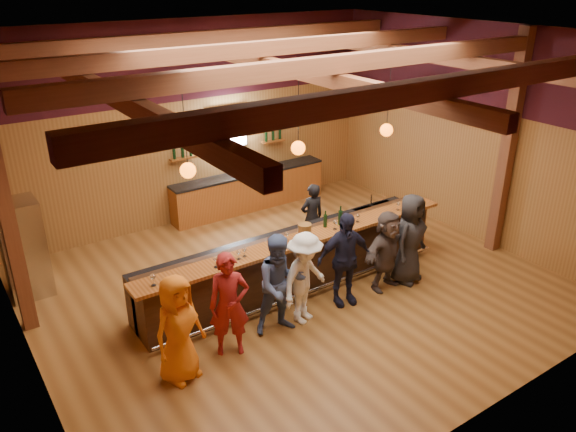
{
  "coord_description": "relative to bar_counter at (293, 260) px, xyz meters",
  "views": [
    {
      "loc": [
        -5.2,
        -7.33,
        5.45
      ],
      "look_at": [
        0.0,
        0.3,
        1.35
      ],
      "focal_mm": 35.0,
      "sensor_mm": 36.0,
      "label": 1
    }
  ],
  "objects": [
    {
      "name": "customer_redvest",
      "position": [
        -1.94,
        -1.11,
        0.32
      ],
      "size": [
        0.72,
        0.62,
        1.68
      ],
      "primitive_type": "imported",
      "rotation": [
        0.0,
        0.0,
        -0.42
      ],
      "color": "maroon",
      "rests_on": "ground"
    },
    {
      "name": "customer_white",
      "position": [
        -0.52,
        -1.07,
        0.28
      ],
      "size": [
        1.18,
        0.91,
        1.61
      ],
      "primitive_type": "imported",
      "rotation": [
        0.0,
        0.0,
        0.34
      ],
      "color": "white",
      "rests_on": "ground"
    },
    {
      "name": "bartender",
      "position": [
        1.13,
        0.96,
        0.21
      ],
      "size": [
        0.56,
        0.39,
        1.47
      ],
      "primitive_type": "imported",
      "rotation": [
        0.0,
        0.0,
        3.07
      ],
      "color": "black",
      "rests_on": "ground"
    },
    {
      "name": "glass_f",
      "position": [
        0.66,
        -0.37,
        0.72
      ],
      "size": [
        0.08,
        0.08,
        0.19
      ],
      "color": "silver",
      "rests_on": "bar_counter"
    },
    {
      "name": "customer_denim",
      "position": [
        -0.99,
        -1.07,
        0.33
      ],
      "size": [
        0.95,
        0.81,
        1.71
      ],
      "primitive_type": "imported",
      "rotation": [
        0.0,
        0.0,
        -0.21
      ],
      "color": "#485E91",
      "rests_on": "ground"
    },
    {
      "name": "glass_g",
      "position": [
        1.21,
        -0.35,
        0.7
      ],
      "size": [
        0.07,
        0.07,
        0.16
      ],
      "color": "silver",
      "rests_on": "bar_counter"
    },
    {
      "name": "framed_pictures",
      "position": [
        1.65,
        3.79,
        1.58
      ],
      "size": [
        5.35,
        0.05,
        0.45
      ],
      "color": "black",
      "rests_on": "room"
    },
    {
      "name": "room",
      "position": [
        -0.02,
        -0.09,
        2.69
      ],
      "size": [
        9.04,
        9.0,
        4.52
      ],
      "color": "brown",
      "rests_on": "ground"
    },
    {
      "name": "glass_d",
      "position": [
        -1.22,
        -0.35,
        0.7
      ],
      "size": [
        0.07,
        0.07,
        0.16
      ],
      "color": "silver",
      "rests_on": "bar_counter"
    },
    {
      "name": "glass_a",
      "position": [
        -2.81,
        -0.39,
        0.73
      ],
      "size": [
        0.09,
        0.09,
        0.2
      ],
      "color": "silver",
      "rests_on": "bar_counter"
    },
    {
      "name": "back_bar_cabinet",
      "position": [
        1.18,
        3.57,
        -0.05
      ],
      "size": [
        4.0,
        0.52,
        0.95
      ],
      "color": "brown",
      "rests_on": "ground"
    },
    {
      "name": "bottle_a",
      "position": [
        0.57,
        -0.19,
        0.71
      ],
      "size": [
        0.07,
        0.07,
        0.32
      ],
      "color": "black",
      "rests_on": "bar_counter"
    },
    {
      "name": "bar_counter",
      "position": [
        0.0,
        0.0,
        0.0
      ],
      "size": [
        6.3,
        1.07,
        1.11
      ],
      "color": "black",
      "rests_on": "ground"
    },
    {
      "name": "customer_brown",
      "position": [
        1.34,
        -1.04,
        0.24
      ],
      "size": [
        1.45,
        0.61,
        1.52
      ],
      "primitive_type": "imported",
      "rotation": [
        0.0,
        0.0,
        0.12
      ],
      "color": "#4D413E",
      "rests_on": "ground"
    },
    {
      "name": "window",
      "position": [
        0.78,
        3.8,
        1.53
      ],
      "size": [
        0.95,
        0.09,
        0.95
      ],
      "color": "silver",
      "rests_on": "room"
    },
    {
      "name": "stainless_fridge",
      "position": [
        -4.12,
        2.45,
        0.38
      ],
      "size": [
        0.7,
        0.7,
        1.8
      ],
      "primitive_type": "cube",
      "color": "silver",
      "rests_on": "ground"
    },
    {
      "name": "wine_shelves",
      "position": [
        0.78,
        3.73,
        1.1
      ],
      "size": [
        3.0,
        0.18,
        0.3
      ],
      "color": "brown",
      "rests_on": "room"
    },
    {
      "name": "glass_h",
      "position": [
        2.23,
        -0.37,
        0.71
      ],
      "size": [
        0.08,
        0.08,
        0.17
      ],
      "color": "silver",
      "rests_on": "bar_counter"
    },
    {
      "name": "glass_c",
      "position": [
        -1.35,
        -0.38,
        0.7
      ],
      "size": [
        0.07,
        0.07,
        0.16
      ],
      "color": "silver",
      "rests_on": "bar_counter"
    },
    {
      "name": "customer_navy",
      "position": [
        0.38,
        -0.99,
        0.34
      ],
      "size": [
        1.08,
        0.64,
        1.72
      ],
      "primitive_type": "imported",
      "rotation": [
        0.0,
        0.0,
        -0.23
      ],
      "color": "#191B33",
      "rests_on": "ground"
    },
    {
      "name": "bottle_b",
      "position": [
        0.86,
        -0.27,
        0.73
      ],
      "size": [
        0.08,
        0.08,
        0.37
      ],
      "color": "black",
      "rests_on": "bar_counter"
    },
    {
      "name": "glass_e",
      "position": [
        -0.32,
        -0.27,
        0.71
      ],
      "size": [
        0.08,
        0.08,
        0.17
      ],
      "color": "silver",
      "rests_on": "bar_counter"
    },
    {
      "name": "glass_b",
      "position": [
        -1.78,
        -0.41,
        0.73
      ],
      "size": [
        0.09,
        0.09,
        0.2
      ],
      "color": "silver",
      "rests_on": "bar_counter"
    },
    {
      "name": "customer_dark",
      "position": [
        1.87,
        -1.08,
        0.35
      ],
      "size": [
        0.97,
        0.77,
        1.74
      ],
      "primitive_type": "imported",
      "rotation": [
        0.0,
        0.0,
        0.29
      ],
      "color": "black",
      "rests_on": "ground"
    },
    {
      "name": "ice_bucket",
      "position": [
        0.0,
        -0.34,
        0.72
      ],
      "size": [
        0.24,
        0.24,
        0.26
      ],
      "primitive_type": "cylinder",
      "color": "brown",
      "rests_on": "bar_counter"
    },
    {
      "name": "pendant_lights",
      "position": [
        -0.02,
        -0.15,
        2.19
      ],
      "size": [
        4.24,
        0.24,
        1.37
      ],
      "color": "black",
      "rests_on": "room"
    },
    {
      "name": "customer_orange",
      "position": [
        -2.82,
        -1.23,
        0.31
      ],
      "size": [
        0.93,
        0.74,
        1.66
      ],
      "primitive_type": "imported",
      "rotation": [
        0.0,
        0.0,
        0.3
      ],
      "color": "orange",
      "rests_on": "ground"
    }
  ]
}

